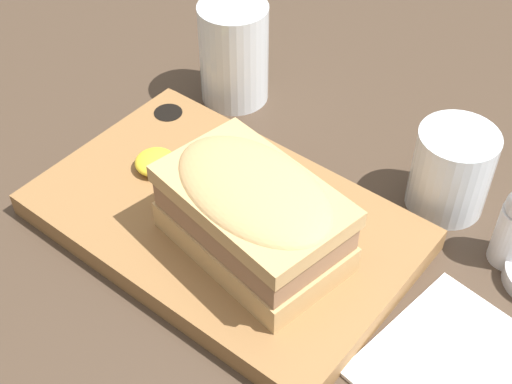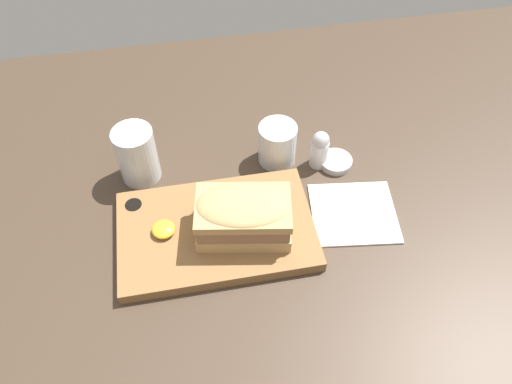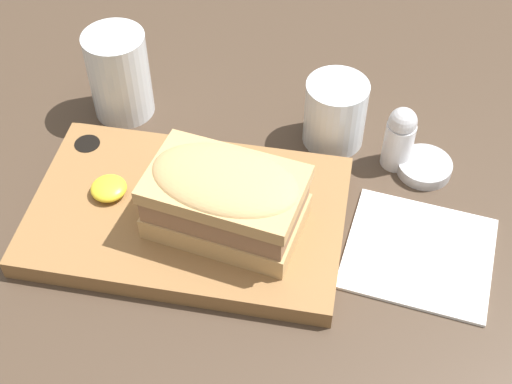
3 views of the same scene
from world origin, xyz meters
The scene contains 9 objects.
dining_table centered at (0.00, 0.00, 1.00)cm, with size 169.18×114.93×2.00cm.
serving_board centered at (-2.22, -0.18, 3.13)cm, with size 32.60×20.59×2.31cm.
sandwich centered at (2.35, -1.38, 8.43)cm, with size 16.44×11.70×7.76cm.
mustard_dollop centered at (-10.71, 0.50, 5.01)cm, with size 3.81×3.81×1.53cm.
water_glass centered at (-14.07, 15.88, 6.72)cm, with size 7.22×7.22×10.87cm.
wine_glass centered at (11.51, 15.33, 5.80)cm, with size 7.10×7.10×8.12cm.
napkin centered at (22.07, 0.04, 2.20)cm, with size 16.25×15.22×0.40cm.
salt_shaker centered at (18.93, 12.70, 6.02)cm, with size 3.33×3.33×7.92cm.
condiment_dish centered at (22.22, 11.88, 2.70)cm, with size 6.10×6.10×1.40cm.
Camera 2 is at (-4.20, -48.25, 72.35)cm, focal length 35.00 mm.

